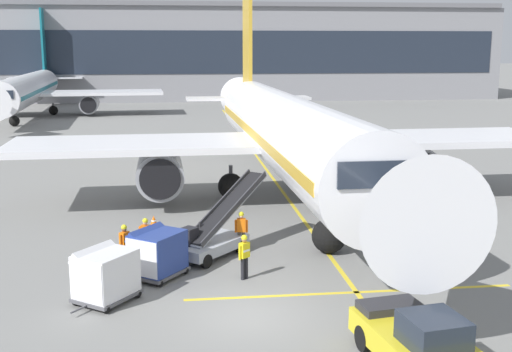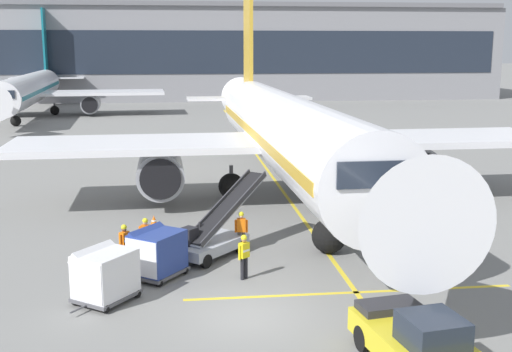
{
  "view_description": "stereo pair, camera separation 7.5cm",
  "coord_description": "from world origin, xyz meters",
  "px_view_note": "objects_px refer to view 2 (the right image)",
  "views": [
    {
      "loc": [
        -2.16,
        -19.88,
        8.69
      ],
      "look_at": [
        1.14,
        7.42,
        3.19
      ],
      "focal_mm": 45.67,
      "sensor_mm": 36.0,
      "label": 1
    },
    {
      "loc": [
        -2.08,
        -19.88,
        8.69
      ],
      "look_at": [
        1.14,
        7.42,
        3.19
      ],
      "focal_mm": 45.67,
      "sensor_mm": 36.0,
      "label": 2
    }
  ],
  "objects_px": {
    "parked_airplane": "(286,133)",
    "distant_airplane": "(30,90)",
    "baggage_cart_lead": "(156,252)",
    "ground_crew_by_carts": "(125,243)",
    "baggage_cart_second": "(104,274)",
    "pushback_tug": "(418,341)",
    "ground_crew_wingwalker": "(241,228)",
    "ground_crew_by_loader": "(146,236)",
    "ground_crew_marshaller": "(244,254)",
    "safety_cone_engine_keepout": "(154,222)",
    "belt_loader": "(214,235)"
  },
  "relations": [
    {
      "from": "baggage_cart_lead",
      "to": "distant_airplane",
      "type": "bearing_deg",
      "value": 106.13
    },
    {
      "from": "ground_crew_by_loader",
      "to": "safety_cone_engine_keepout",
      "type": "bearing_deg",
      "value": 88.1
    },
    {
      "from": "ground_crew_wingwalker",
      "to": "safety_cone_engine_keepout",
      "type": "xyz_separation_m",
      "value": [
        -3.88,
        4.09,
        -0.7
      ]
    },
    {
      "from": "pushback_tug",
      "to": "ground_crew_by_loader",
      "type": "height_order",
      "value": "pushback_tug"
    },
    {
      "from": "baggage_cart_second",
      "to": "distant_airplane",
      "type": "height_order",
      "value": "distant_airplane"
    },
    {
      "from": "parked_airplane",
      "to": "ground_crew_by_loader",
      "type": "height_order",
      "value": "parked_airplane"
    },
    {
      "from": "baggage_cart_second",
      "to": "distant_airplane",
      "type": "xyz_separation_m",
      "value": [
        -15.94,
        63.26,
        2.32
      ]
    },
    {
      "from": "baggage_cart_lead",
      "to": "ground_crew_by_carts",
      "type": "relative_size",
      "value": 1.53
    },
    {
      "from": "ground_crew_by_loader",
      "to": "safety_cone_engine_keepout",
      "type": "distance_m",
      "value": 4.74
    },
    {
      "from": "parked_airplane",
      "to": "distant_airplane",
      "type": "xyz_separation_m",
      "value": [
        -24.6,
        49.08,
        -0.57
      ]
    },
    {
      "from": "ground_crew_by_loader",
      "to": "ground_crew_by_carts",
      "type": "xyz_separation_m",
      "value": [
        -0.79,
        -0.89,
        0.0
      ]
    },
    {
      "from": "safety_cone_engine_keepout",
      "to": "distant_airplane",
      "type": "distance_m",
      "value": 56.85
    },
    {
      "from": "baggage_cart_second",
      "to": "safety_cone_engine_keepout",
      "type": "bearing_deg",
      "value": 81.67
    },
    {
      "from": "parked_airplane",
      "to": "ground_crew_wingwalker",
      "type": "height_order",
      "value": "parked_airplane"
    },
    {
      "from": "pushback_tug",
      "to": "ground_crew_wingwalker",
      "type": "xyz_separation_m",
      "value": [
        -3.75,
        11.06,
        0.17
      ]
    },
    {
      "from": "baggage_cart_lead",
      "to": "pushback_tug",
      "type": "relative_size",
      "value": 0.57
    },
    {
      "from": "ground_crew_marshaller",
      "to": "safety_cone_engine_keepout",
      "type": "relative_size",
      "value": 2.8
    },
    {
      "from": "pushback_tug",
      "to": "ground_crew_by_loader",
      "type": "distance_m",
      "value": 13.05
    },
    {
      "from": "belt_loader",
      "to": "baggage_cart_second",
      "type": "height_order",
      "value": "belt_loader"
    },
    {
      "from": "ground_crew_by_carts",
      "to": "ground_crew_wingwalker",
      "type": "bearing_deg",
      "value": 17.08
    },
    {
      "from": "parked_airplane",
      "to": "baggage_cart_second",
      "type": "distance_m",
      "value": 16.85
    },
    {
      "from": "baggage_cart_second",
      "to": "pushback_tug",
      "type": "distance_m",
      "value": 10.78
    },
    {
      "from": "pushback_tug",
      "to": "ground_crew_marshaller",
      "type": "xyz_separation_m",
      "value": [
        -3.98,
        7.58,
        0.17
      ]
    },
    {
      "from": "baggage_cart_second",
      "to": "ground_crew_marshaller",
      "type": "relative_size",
      "value": 1.53
    },
    {
      "from": "ground_crew_by_loader",
      "to": "safety_cone_engine_keepout",
      "type": "height_order",
      "value": "ground_crew_by_loader"
    },
    {
      "from": "baggage_cart_lead",
      "to": "ground_crew_by_carts",
      "type": "height_order",
      "value": "baggage_cart_lead"
    },
    {
      "from": "pushback_tug",
      "to": "ground_crew_marshaller",
      "type": "height_order",
      "value": "pushback_tug"
    },
    {
      "from": "distant_airplane",
      "to": "baggage_cart_lead",
      "type": "bearing_deg",
      "value": -73.87
    },
    {
      "from": "baggage_cart_lead",
      "to": "ground_crew_marshaller",
      "type": "xyz_separation_m",
      "value": [
        3.3,
        -0.62,
        -0.0
      ]
    },
    {
      "from": "distant_airplane",
      "to": "pushback_tug",
      "type": "bearing_deg",
      "value": -70.2
    },
    {
      "from": "ground_crew_by_loader",
      "to": "ground_crew_wingwalker",
      "type": "xyz_separation_m",
      "value": [
        4.04,
        0.59,
        0.0
      ]
    },
    {
      "from": "baggage_cart_second",
      "to": "ground_crew_by_loader",
      "type": "xyz_separation_m",
      "value": [
        1.19,
        4.5,
        -0.0
      ]
    },
    {
      "from": "baggage_cart_second",
      "to": "distant_airplane",
      "type": "bearing_deg",
      "value": 104.15
    },
    {
      "from": "pushback_tug",
      "to": "ground_crew_wingwalker",
      "type": "distance_m",
      "value": 11.68
    },
    {
      "from": "ground_crew_by_carts",
      "to": "ground_crew_marshaller",
      "type": "distance_m",
      "value": 5.01
    },
    {
      "from": "pushback_tug",
      "to": "baggage_cart_lead",
      "type": "bearing_deg",
      "value": 131.6
    },
    {
      "from": "pushback_tug",
      "to": "ground_crew_by_loader",
      "type": "xyz_separation_m",
      "value": [
        -7.79,
        10.47,
        0.17
      ]
    },
    {
      "from": "ground_crew_by_loader",
      "to": "distant_airplane",
      "type": "distance_m",
      "value": 61.25
    },
    {
      "from": "ground_crew_by_carts",
      "to": "ground_crew_wingwalker",
      "type": "distance_m",
      "value": 5.05
    },
    {
      "from": "pushback_tug",
      "to": "ground_crew_by_carts",
      "type": "xyz_separation_m",
      "value": [
        -8.58,
        9.57,
        0.17
      ]
    },
    {
      "from": "belt_loader",
      "to": "distant_airplane",
      "type": "distance_m",
      "value": 61.97
    },
    {
      "from": "ground_crew_wingwalker",
      "to": "parked_airplane",
      "type": "bearing_deg",
      "value": 69.32
    },
    {
      "from": "belt_loader",
      "to": "ground_crew_marshaller",
      "type": "bearing_deg",
      "value": -71.92
    },
    {
      "from": "parked_airplane",
      "to": "ground_crew_by_carts",
      "type": "bearing_deg",
      "value": -128.0
    },
    {
      "from": "ground_crew_wingwalker",
      "to": "safety_cone_engine_keepout",
      "type": "distance_m",
      "value": 5.68
    },
    {
      "from": "baggage_cart_lead",
      "to": "baggage_cart_second",
      "type": "relative_size",
      "value": 1.0
    },
    {
      "from": "parked_airplane",
      "to": "ground_crew_wingwalker",
      "type": "relative_size",
      "value": 23.5
    },
    {
      "from": "belt_loader",
      "to": "ground_crew_wingwalker",
      "type": "height_order",
      "value": "belt_loader"
    },
    {
      "from": "pushback_tug",
      "to": "distant_airplane",
      "type": "xyz_separation_m",
      "value": [
        -24.92,
        69.22,
        2.5
      ]
    },
    {
      "from": "pushback_tug",
      "to": "baggage_cart_second",
      "type": "bearing_deg",
      "value": 146.39
    }
  ]
}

